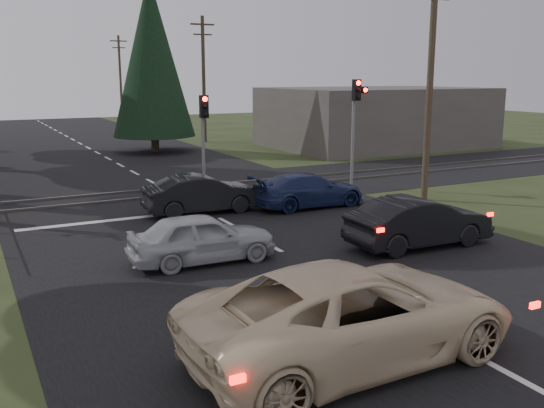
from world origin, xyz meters
TOP-DOWN VIEW (x-y plane):
  - ground at (0.00, 0.00)m, footprint 120.00×120.00m
  - road at (0.00, 10.00)m, footprint 14.00×100.00m
  - rail_corridor at (0.00, 12.00)m, footprint 120.00×8.00m
  - stop_line at (0.00, 8.20)m, footprint 13.00×0.35m
  - rail_near at (0.00, 11.20)m, footprint 120.00×0.12m
  - rail_far at (0.00, 12.80)m, footprint 120.00×0.12m
  - traffic_signal_right at (7.55, 9.47)m, footprint 0.68×0.48m
  - traffic_signal_center at (1.00, 10.68)m, footprint 0.32×0.48m
  - utility_pole_near at (8.50, 6.00)m, footprint 1.80×0.26m
  - utility_pole_mid at (8.50, 30.00)m, footprint 1.80×0.26m
  - utility_pole_far at (8.50, 55.00)m, footprint 1.80×0.26m
  - conifer_tree at (3.50, 26.00)m, footprint 5.20×5.20m
  - building_right at (18.00, 22.00)m, footprint 14.00×10.00m
  - cream_coupe at (-2.02, -4.10)m, footprint 6.18×3.00m
  - dark_hatchback at (3.80, 0.89)m, footprint 4.41×1.62m
  - silver_car at (-2.32, 2.37)m, footprint 3.97×1.72m
  - blue_sedan at (3.72, 7.00)m, footprint 4.40×1.79m
  - dark_car_far at (-0.20, 7.88)m, footprint 4.24×1.60m

SIDE VIEW (x-z plane):
  - ground at x=0.00m, z-range 0.00..0.00m
  - road at x=0.00m, z-range 0.00..0.01m
  - rail_corridor at x=0.00m, z-range 0.00..0.01m
  - stop_line at x=0.00m, z-range 0.01..0.01m
  - rail_near at x=0.00m, z-range 0.00..0.10m
  - rail_far at x=0.00m, z-range 0.00..0.10m
  - blue_sedan at x=3.72m, z-range 0.00..1.28m
  - silver_car at x=-2.32m, z-range 0.00..1.33m
  - dark_car_far at x=-0.20m, z-range 0.00..1.38m
  - dark_hatchback at x=3.80m, z-range 0.00..1.44m
  - cream_coupe at x=-2.02m, z-range 0.00..1.69m
  - building_right at x=18.00m, z-range 0.00..4.00m
  - traffic_signal_center at x=1.00m, z-range 0.76..4.86m
  - traffic_signal_right at x=7.55m, z-range 0.96..5.66m
  - utility_pole_near at x=8.50m, z-range 0.23..9.23m
  - utility_pole_mid at x=8.50m, z-range 0.23..9.23m
  - utility_pole_far at x=8.50m, z-range 0.23..9.23m
  - conifer_tree at x=3.50m, z-range 0.49..11.49m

